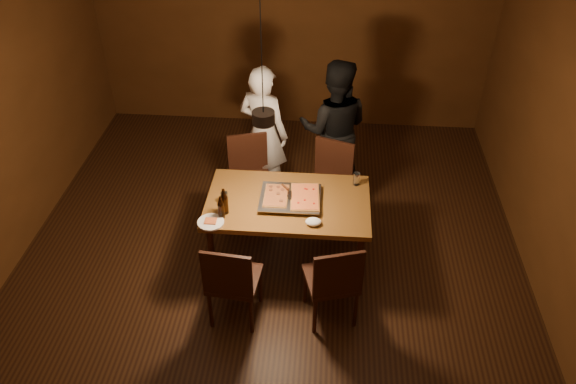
# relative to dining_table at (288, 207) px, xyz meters

# --- Properties ---
(room_shell) EXTENTS (6.00, 6.00, 6.00)m
(room_shell) POSITION_rel_dining_table_xyz_m (-0.17, -0.24, 0.72)
(room_shell) COLOR #3B2110
(room_shell) RESTS_ON ground
(dining_table) EXTENTS (1.50, 0.90, 0.75)m
(dining_table) POSITION_rel_dining_table_xyz_m (0.00, 0.00, 0.00)
(dining_table) COLOR brown
(dining_table) RESTS_ON floor
(chair_far_left) EXTENTS (0.52, 0.52, 0.49)m
(chair_far_left) POSITION_rel_dining_table_xyz_m (-0.47, 0.79, -0.14)
(chair_far_left) COLOR #38190F
(chair_far_left) RESTS_ON floor
(chair_far_right) EXTENTS (0.54, 0.54, 0.49)m
(chair_far_right) POSITION_rel_dining_table_xyz_m (0.38, 0.74, -0.14)
(chair_far_right) COLOR #38190F
(chair_far_right) RESTS_ON floor
(chair_near_left) EXTENTS (0.46, 0.46, 0.49)m
(chair_near_left) POSITION_rel_dining_table_xyz_m (-0.41, -0.80, -0.14)
(chair_near_left) COLOR #38190F
(chair_near_left) RESTS_ON floor
(chair_near_right) EXTENTS (0.52, 0.52, 0.49)m
(chair_near_right) POSITION_rel_dining_table_xyz_m (0.44, -0.73, -0.14)
(chair_near_right) COLOR #38190F
(chair_near_right) RESTS_ON floor
(pizza_tray) EXTENTS (0.56, 0.46, 0.05)m
(pizza_tray) POSITION_rel_dining_table_xyz_m (0.02, -0.01, 0.10)
(pizza_tray) COLOR silver
(pizza_tray) RESTS_ON dining_table
(pizza_meat) EXTENTS (0.22, 0.34, 0.02)m
(pizza_meat) POSITION_rel_dining_table_xyz_m (-0.11, -0.01, 0.13)
(pizza_meat) COLOR maroon
(pizza_meat) RESTS_ON pizza_tray
(pizza_cheese) EXTENTS (0.28, 0.42, 0.02)m
(pizza_cheese) POSITION_rel_dining_table_xyz_m (0.16, -0.00, 0.13)
(pizza_cheese) COLOR gold
(pizza_cheese) RESTS_ON pizza_tray
(spatula) EXTENTS (0.20, 0.25, 0.04)m
(spatula) POSITION_rel_dining_table_xyz_m (0.03, 0.00, 0.14)
(spatula) COLOR silver
(spatula) RESTS_ON pizza_tray
(beer_bottle_a) EXTENTS (0.06, 0.06, 0.22)m
(beer_bottle_a) POSITION_rel_dining_table_xyz_m (-0.56, -0.28, 0.19)
(beer_bottle_a) COLOR black
(beer_bottle_a) RESTS_ON dining_table
(beer_bottle_b) EXTENTS (0.07, 0.07, 0.26)m
(beer_bottle_b) POSITION_rel_dining_table_xyz_m (-0.55, -0.22, 0.20)
(beer_bottle_b) COLOR black
(beer_bottle_b) RESTS_ON dining_table
(water_glass_left) EXTENTS (0.07, 0.07, 0.11)m
(water_glass_left) POSITION_rel_dining_table_xyz_m (-0.58, -0.07, 0.13)
(water_glass_left) COLOR silver
(water_glass_left) RESTS_ON dining_table
(water_glass_right) EXTENTS (0.06, 0.06, 0.13)m
(water_glass_right) POSITION_rel_dining_table_xyz_m (0.63, 0.31, 0.14)
(water_glass_right) COLOR silver
(water_glass_right) RESTS_ON dining_table
(plate_slice) EXTENTS (0.23, 0.23, 0.03)m
(plate_slice) POSITION_rel_dining_table_xyz_m (-0.65, -0.37, 0.08)
(plate_slice) COLOR white
(plate_slice) RESTS_ON dining_table
(napkin) EXTENTS (0.14, 0.11, 0.06)m
(napkin) POSITION_rel_dining_table_xyz_m (0.25, -0.32, 0.10)
(napkin) COLOR white
(napkin) RESTS_ON dining_table
(diner_white) EXTENTS (0.67, 0.57, 1.56)m
(diner_white) POSITION_rel_dining_table_xyz_m (-0.35, 1.11, 0.10)
(diner_white) COLOR white
(diner_white) RESTS_ON floor
(diner_dark) EXTENTS (0.80, 0.64, 1.59)m
(diner_dark) POSITION_rel_dining_table_xyz_m (0.40, 1.23, 0.12)
(diner_dark) COLOR black
(diner_dark) RESTS_ON floor
(pendant_lamp) EXTENTS (0.18, 0.18, 1.10)m
(pendant_lamp) POSITION_rel_dining_table_xyz_m (-0.17, -0.24, 1.08)
(pendant_lamp) COLOR black
(pendant_lamp) RESTS_ON ceiling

